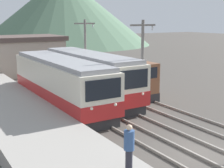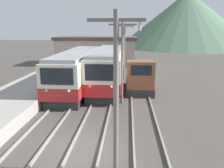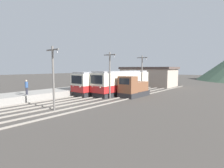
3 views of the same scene
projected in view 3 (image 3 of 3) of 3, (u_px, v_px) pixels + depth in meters
name	position (u px, v px, depth m)	size (l,w,h in m)	color
ground_plane	(58.00, 105.00, 19.49)	(200.00, 200.00, 0.00)	#47423D
platform_left	(31.00, 96.00, 23.46)	(4.50, 54.00, 0.85)	gray
track_left	(45.00, 102.00, 21.15)	(1.54, 60.00, 0.14)	gray
track_center	(59.00, 105.00, 19.36)	(1.54, 60.00, 0.14)	gray
track_right	(76.00, 109.00, 17.44)	(1.54, 60.00, 0.14)	gray
commuter_train_left	(106.00, 83.00, 29.39)	(2.84, 12.55, 3.56)	#28282B
commuter_train_center	(123.00, 83.00, 28.28)	(2.84, 12.08, 3.68)	#28282B
shunting_locomotive	(133.00, 88.00, 25.30)	(2.40, 5.10, 3.00)	#28282B
catenary_mast_near	(53.00, 75.00, 16.97)	(2.00, 0.20, 6.24)	slate
catenary_mast_mid	(110.00, 73.00, 23.41)	(2.00, 0.20, 6.24)	slate
catenary_mast_far	(142.00, 72.00, 29.84)	(2.00, 0.20, 6.24)	slate
person_on_platform	(27.00, 87.00, 21.66)	(0.38, 0.38, 1.82)	#282833
station_building	(148.00, 76.00, 40.96)	(12.60, 6.30, 4.38)	#AD9E8E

